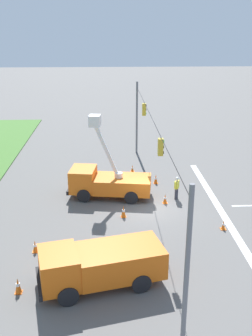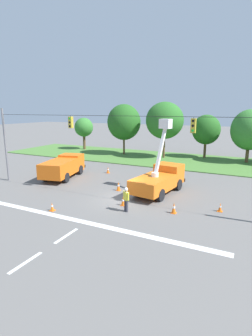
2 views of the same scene
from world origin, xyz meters
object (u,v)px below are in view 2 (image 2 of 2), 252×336
at_px(tree_west, 124,122).
at_px(traffic_cone_centre_line, 52,207).
at_px(tree_centre, 165,121).
at_px(tree_east, 206,130).
at_px(traffic_cone_lane_edge_b, 108,170).
at_px(utility_truck_bucket_lift, 160,178).
at_px(traffic_cone_near_bucket, 82,166).
at_px(traffic_cone_far_left, 118,186).
at_px(utility_truck_support_near, 63,166).
at_px(tree_far_east, 250,130).
at_px(traffic_cone_foreground_right, 123,201).
at_px(tree_far_west, 84,127).
at_px(road_worker, 126,198).
at_px(traffic_cone_far_right, 174,208).
at_px(traffic_cone_mid_right, 220,207).

bearing_deg(tree_west, traffic_cone_centre_line, -75.49).
height_order(tree_centre, tree_east, tree_centre).
bearing_deg(tree_east, tree_west, -167.53).
bearing_deg(traffic_cone_lane_edge_b, utility_truck_bucket_lift, -28.52).
distance_m(traffic_cone_near_bucket, traffic_cone_far_left, 9.53).
xyz_separation_m(tree_west, utility_truck_support_near, (0.71, -15.57, -3.88)).
distance_m(utility_truck_bucket_lift, utility_truck_support_near, 10.79).
bearing_deg(traffic_cone_near_bucket, tree_centre, 61.17).
bearing_deg(traffic_cone_near_bucket, tree_far_east, 36.55).
height_order(tree_far_east, traffic_cone_foreground_right, tree_far_east).
xyz_separation_m(tree_east, traffic_cone_centre_line, (-5.99, -25.99, -3.89)).
distance_m(traffic_cone_near_bucket, traffic_cone_centre_line, 13.13).
bearing_deg(tree_far_west, utility_truck_support_near, -61.17).
distance_m(traffic_cone_lane_edge_b, traffic_cone_far_left, 6.70).
distance_m(road_worker, traffic_cone_far_right, 3.39).
xyz_separation_m(traffic_cone_far_left, traffic_cone_far_right, (5.90, -2.91, -0.03)).
xyz_separation_m(tree_centre, traffic_cone_far_left, (1.47, -16.99, -5.08)).
relative_size(tree_east, traffic_cone_centre_line, 10.22).
distance_m(tree_west, traffic_cone_near_bucket, 12.48).
xyz_separation_m(tree_east, traffic_cone_lane_edge_b, (-8.13, -14.42, -3.83)).
height_order(tree_far_east, traffic_cone_centre_line, tree_far_east).
bearing_deg(utility_truck_bucket_lift, road_worker, -97.32).
relative_size(traffic_cone_lane_edge_b, traffic_cone_far_right, 0.93).
xyz_separation_m(tree_far_west, utility_truck_bucket_lift, (20.26, -17.52, -2.65)).
xyz_separation_m(tree_far_west, traffic_cone_mid_right, (25.56, -19.80, -3.64)).
bearing_deg(traffic_cone_far_right, tree_far_west, 136.50).
distance_m(tree_west, road_worker, 24.07).
relative_size(tree_far_west, tree_far_east, 0.79).
distance_m(traffic_cone_mid_right, traffic_cone_near_bucket, 17.84).
bearing_deg(tree_far_east, tree_centre, -172.53).
bearing_deg(utility_truck_bucket_lift, tree_east, 88.38).
distance_m(tree_far_west, utility_truck_bucket_lift, 26.91).
bearing_deg(traffic_cone_lane_edge_b, utility_truck_support_near, -129.88).
height_order(traffic_cone_foreground_right, traffic_cone_lane_edge_b, traffic_cone_foreground_right).
relative_size(traffic_cone_foreground_right, traffic_cone_far_left, 0.88).
bearing_deg(traffic_cone_far_right, traffic_cone_foreground_right, -176.60).
distance_m(utility_truck_support_near, traffic_cone_centre_line, 9.46).
bearing_deg(traffic_cone_centre_line, traffic_cone_far_left, 72.35).
bearing_deg(traffic_cone_near_bucket, tree_west, 91.14).
height_order(tree_far_west, utility_truck_support_near, tree_far_west).
bearing_deg(traffic_cone_foreground_right, traffic_cone_centre_line, -141.92).
bearing_deg(traffic_cone_far_right, traffic_cone_centre_line, -156.69).
xyz_separation_m(traffic_cone_mid_right, traffic_cone_centre_line, (-10.77, -5.17, -0.01)).
distance_m(traffic_cone_lane_edge_b, traffic_cone_centre_line, 11.77).
xyz_separation_m(tree_far_east, traffic_cone_far_right, (-3.82, -21.37, -4.05)).
bearing_deg(tree_far_west, traffic_cone_lane_edge_b, -46.62).
bearing_deg(tree_east, traffic_cone_foreground_right, -94.83).
bearing_deg(tree_far_west, tree_far_east, -0.40).
height_order(tree_west, tree_far_east, tree_west).
bearing_deg(traffic_cone_foreground_right, traffic_cone_far_left, 123.18).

